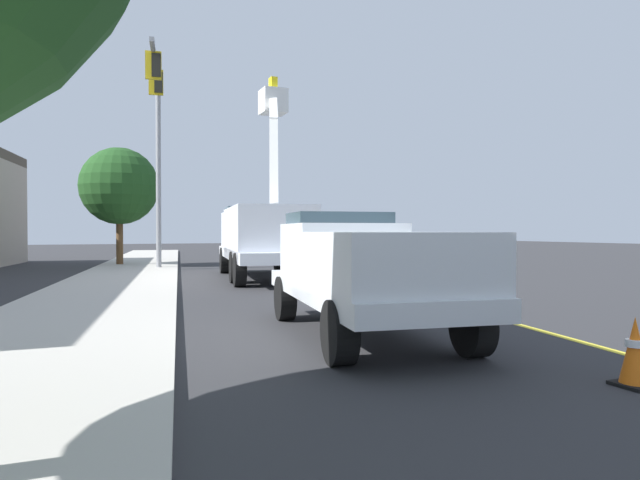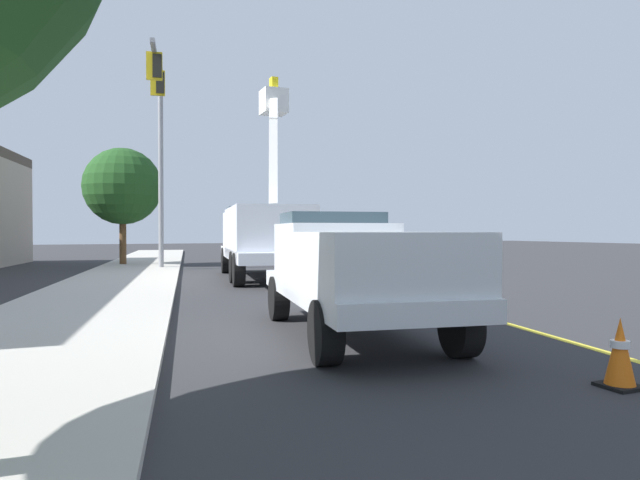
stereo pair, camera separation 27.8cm
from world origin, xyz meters
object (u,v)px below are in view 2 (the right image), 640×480
object	(u,v)px
utility_bucket_truck	(263,234)
traffic_signal_mast	(159,126)
traffic_cone_mid_front	(288,261)
traffic_cone_leading	(620,353)
service_pickup_truck	(354,267)
passing_minivan	(349,245)

from	to	relation	value
utility_bucket_truck	traffic_signal_mast	distance (m)	6.99
utility_bucket_truck	traffic_cone_mid_front	size ratio (longest dim) A/B	10.99
traffic_cone_leading	traffic_signal_mast	world-z (taller)	traffic_signal_mast
utility_bucket_truck	traffic_cone_mid_front	distance (m)	4.31
traffic_cone_mid_front	traffic_signal_mast	xyz separation A→B (m)	(0.88, 5.33, 5.69)
service_pickup_truck	passing_minivan	xyz separation A→B (m)	(17.95, -8.40, -0.15)
traffic_cone_leading	traffic_cone_mid_front	size ratio (longest dim) A/B	1.00
service_pickup_truck	traffic_signal_mast	world-z (taller)	traffic_signal_mast
service_pickup_truck	traffic_cone_mid_front	xyz separation A→B (m)	(14.74, -3.94, -0.74)
passing_minivan	service_pickup_truck	bearing A→B (deg)	154.93
service_pickup_truck	traffic_signal_mast	size ratio (longest dim) A/B	0.66
passing_minivan	traffic_cone_leading	bearing A→B (deg)	162.10
passing_minivan	traffic_cone_mid_front	world-z (taller)	passing_minivan
traffic_cone_leading	traffic_cone_mid_front	world-z (taller)	same
utility_bucket_truck	traffic_signal_mast	xyz separation A→B (m)	(4.37, 3.14, 4.45)
passing_minivan	traffic_cone_mid_front	xyz separation A→B (m)	(-3.21, 4.45, -0.59)
service_pickup_truck	utility_bucket_truck	bearing A→B (deg)	-8.87
passing_minivan	traffic_cone_leading	world-z (taller)	passing_minivan
traffic_cone_mid_front	traffic_cone_leading	bearing A→B (deg)	172.11
utility_bucket_truck	service_pickup_truck	bearing A→B (deg)	171.13
utility_bucket_truck	traffic_signal_mast	bearing A→B (deg)	35.70
traffic_signal_mast	service_pickup_truck	bearing A→B (deg)	-174.91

